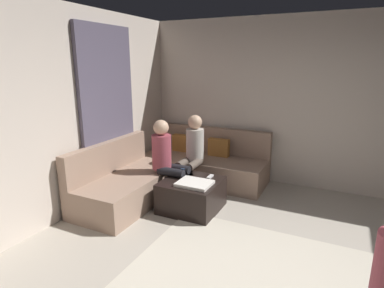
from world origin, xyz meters
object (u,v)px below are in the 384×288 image
at_px(coffee_mug, 183,171).
at_px(person_on_couch_back, 192,151).
at_px(sectional_couch, 173,172).
at_px(ottoman, 192,195).
at_px(game_remote, 210,177).
at_px(person_on_couch_side, 168,158).

distance_m(coffee_mug, person_on_couch_back, 0.47).
height_order(sectional_couch, person_on_couch_back, person_on_couch_back).
distance_m(ottoman, game_remote, 0.36).
relative_size(coffee_mug, game_remote, 0.63).
distance_m(game_remote, person_on_couch_side, 0.67).
distance_m(sectional_couch, ottoman, 0.81).
height_order(sectional_couch, person_on_couch_side, person_on_couch_side).
height_order(sectional_couch, ottoman, sectional_couch).
distance_m(sectional_couch, person_on_couch_side, 0.59).
xyz_separation_m(coffee_mug, person_on_couch_side, (-0.22, -0.06, 0.19)).
height_order(sectional_couch, coffee_mug, sectional_couch).
xyz_separation_m(person_on_couch_back, person_on_couch_side, (-0.16, -0.49, 0.00)).
xyz_separation_m(sectional_couch, coffee_mug, (0.37, -0.37, 0.19)).
distance_m(ottoman, coffee_mug, 0.38).
bearing_deg(coffee_mug, person_on_couch_back, 98.46).
bearing_deg(coffee_mug, game_remote, 5.71).
xyz_separation_m(sectional_couch, ottoman, (0.59, -0.55, -0.07)).
height_order(game_remote, person_on_couch_back, person_on_couch_back).
xyz_separation_m(coffee_mug, person_on_couch_back, (-0.06, 0.43, 0.19)).
distance_m(coffee_mug, game_remote, 0.40).
bearing_deg(person_on_couch_back, person_on_couch_side, 71.65).
xyz_separation_m(game_remote, person_on_couch_side, (-0.62, -0.10, 0.23)).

